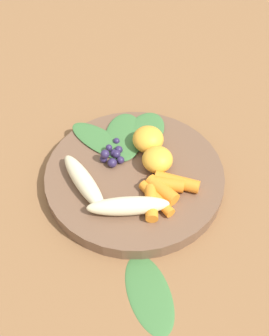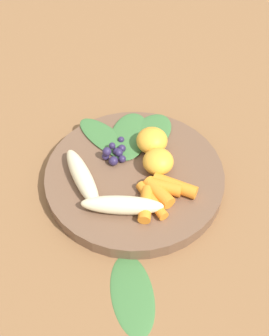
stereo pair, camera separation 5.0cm
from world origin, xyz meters
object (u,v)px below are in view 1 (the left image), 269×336
banana_peeled_left (128,206)px  bowl (134,177)px  orange_segment_near (148,139)px  banana_peeled_right (84,182)px  kale_leaf_stray (149,293)px

banana_peeled_left → bowl: bearing=79.4°
bowl → orange_segment_near: size_ratio=5.59×
banana_peeled_right → bowl: bearing=79.9°
banana_peeled_right → banana_peeled_left: bearing=24.8°
bowl → kale_leaf_stray: bowl is taller
bowl → banana_peeled_right: bearing=118.3°
banana_peeled_right → kale_leaf_stray: bearing=-0.8°
bowl → banana_peeled_right: size_ratio=2.35×
bowl → orange_segment_near: (0.05, -0.01, 0.03)m
bowl → banana_peeled_left: size_ratio=2.35×
kale_leaf_stray → orange_segment_near: bearing=162.5°
bowl → banana_peeled_left: 0.08m
banana_peeled_left → kale_leaf_stray: 0.12m
banana_peeled_left → kale_leaf_stray: bearing=-80.3°
orange_segment_near → kale_leaf_stray: (-0.23, -0.03, -0.04)m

